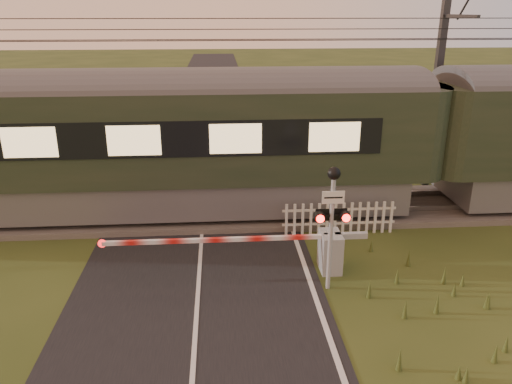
{
  "coord_description": "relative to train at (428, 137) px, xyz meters",
  "views": [
    {
      "loc": [
        0.61,
        -8.83,
        6.34
      ],
      "look_at": [
        1.51,
        3.2,
        1.92
      ],
      "focal_mm": 35.0,
      "sensor_mm": 36.0,
      "label": 1
    }
  ],
  "objects": [
    {
      "name": "track_bed",
      "position": [
        -7.36,
        0.0,
        -2.4
      ],
      "size": [
        140.0,
        3.4,
        0.39
      ],
      "color": "#47423D",
      "rests_on": "ground"
    },
    {
      "name": "road",
      "position": [
        -7.35,
        -6.73,
        -2.45
      ],
      "size": [
        6.0,
        140.0,
        0.03
      ],
      "color": "black",
      "rests_on": "ground"
    },
    {
      "name": "overhead_wires",
      "position": [
        -7.36,
        0.0,
        3.26
      ],
      "size": [
        120.0,
        0.62,
        0.62
      ],
      "color": "black",
      "rests_on": "ground"
    },
    {
      "name": "boom_gate",
      "position": [
        -4.34,
        -4.03,
        -1.89
      ],
      "size": [
        6.73,
        0.79,
        1.05
      ],
      "color": "gray",
      "rests_on": "ground"
    },
    {
      "name": "crossing_signal",
      "position": [
        -4.24,
        -4.94,
        -0.36
      ],
      "size": [
        0.78,
        0.34,
        3.07
      ],
      "color": "gray",
      "rests_on": "ground"
    },
    {
      "name": "train",
      "position": [
        0.0,
        0.0,
        0.0
      ],
      "size": [
        46.84,
        3.23,
        4.37
      ],
      "color": "slate",
      "rests_on": "ground"
    },
    {
      "name": "picket_fence",
      "position": [
        -3.27,
        -1.89,
        -1.96
      ],
      "size": [
        3.41,
        0.08,
        1.0
      ],
      "color": "silver",
      "rests_on": "ground"
    },
    {
      "name": "catenary_mast",
      "position": [
        1.08,
        2.23,
        1.51
      ],
      "size": [
        0.24,
        2.47,
        7.68
      ],
      "color": "#2D2D30",
      "rests_on": "ground"
    },
    {
      "name": "ground",
      "position": [
        -7.36,
        -6.5,
        -2.47
      ],
      "size": [
        160.0,
        160.0,
        0.0
      ],
      "primitive_type": "plane",
      "color": "#2F3E17",
      "rests_on": "ground"
    }
  ]
}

